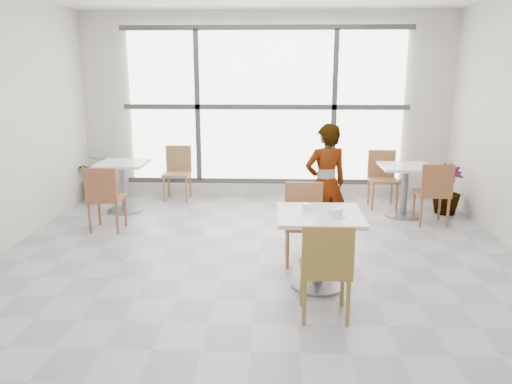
{
  "coord_description": "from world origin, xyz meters",
  "views": [
    {
      "loc": [
        0.18,
        -4.67,
        2.07
      ],
      "look_at": [
        0.0,
        -0.3,
        1.0
      ],
      "focal_mm": 34.86,
      "sensor_mm": 36.0,
      "label": 1
    }
  ],
  "objects_px": {
    "chair_far": "(304,217)",
    "person": "(326,184)",
    "bg_chair_right_near": "(434,190)",
    "main_table": "(319,236)",
    "bg_table_right": "(405,183)",
    "bg_chair_left_far": "(178,169)",
    "oatmeal_bowl": "(334,212)",
    "bg_table_left": "(123,180)",
    "bg_chair_left_near": "(104,195)",
    "plant_right": "(447,189)",
    "chair_near": "(326,265)",
    "coffee_cup": "(306,207)",
    "bg_chair_right_far": "(382,175)"
  },
  "relations": [
    {
      "from": "chair_far",
      "to": "person",
      "type": "relative_size",
      "value": 0.59
    },
    {
      "from": "chair_far",
      "to": "bg_chair_right_near",
      "type": "height_order",
      "value": "same"
    },
    {
      "from": "main_table",
      "to": "bg_table_right",
      "type": "distance_m",
      "value": 2.89
    },
    {
      "from": "main_table",
      "to": "bg_chair_left_far",
      "type": "bearing_deg",
      "value": 120.96
    },
    {
      "from": "chair_far",
      "to": "oatmeal_bowl",
      "type": "relative_size",
      "value": 4.14
    },
    {
      "from": "bg_table_left",
      "to": "person",
      "type": "bearing_deg",
      "value": -23.55
    },
    {
      "from": "bg_table_right",
      "to": "bg_chair_left_near",
      "type": "bearing_deg",
      "value": -167.75
    },
    {
      "from": "oatmeal_bowl",
      "to": "bg_chair_right_near",
      "type": "height_order",
      "value": "bg_chair_right_near"
    },
    {
      "from": "person",
      "to": "plant_right",
      "type": "height_order",
      "value": "person"
    },
    {
      "from": "bg_chair_right_near",
      "to": "plant_right",
      "type": "distance_m",
      "value": 0.73
    },
    {
      "from": "bg_chair_right_near",
      "to": "plant_right",
      "type": "bearing_deg",
      "value": -122.14
    },
    {
      "from": "chair_near",
      "to": "chair_far",
      "type": "height_order",
      "value": "same"
    },
    {
      "from": "bg_table_left",
      "to": "bg_chair_right_near",
      "type": "distance_m",
      "value": 4.45
    },
    {
      "from": "person",
      "to": "coffee_cup",
      "type": "bearing_deg",
      "value": 57.91
    },
    {
      "from": "bg_table_left",
      "to": "plant_right",
      "type": "height_order",
      "value": "bg_table_left"
    },
    {
      "from": "coffee_cup",
      "to": "oatmeal_bowl",
      "type": "bearing_deg",
      "value": -37.52
    },
    {
      "from": "bg_table_left",
      "to": "bg_chair_left_near",
      "type": "xyz_separation_m",
      "value": [
        0.05,
        -0.97,
        0.01
      ]
    },
    {
      "from": "person",
      "to": "chair_near",
      "type": "bearing_deg",
      "value": 66.68
    },
    {
      "from": "chair_near",
      "to": "coffee_cup",
      "type": "height_order",
      "value": "chair_near"
    },
    {
      "from": "person",
      "to": "main_table",
      "type": "bearing_deg",
      "value": 63.93
    },
    {
      "from": "main_table",
      "to": "coffee_cup",
      "type": "relative_size",
      "value": 5.03
    },
    {
      "from": "bg_chair_left_far",
      "to": "bg_chair_right_far",
      "type": "height_order",
      "value": "same"
    },
    {
      "from": "oatmeal_bowl",
      "to": "bg_table_left",
      "type": "distance_m",
      "value": 3.9
    },
    {
      "from": "main_table",
      "to": "chair_near",
      "type": "distance_m",
      "value": 0.68
    },
    {
      "from": "bg_chair_left_far",
      "to": "oatmeal_bowl",
      "type": "bearing_deg",
      "value": -58.14
    },
    {
      "from": "main_table",
      "to": "bg_chair_left_near",
      "type": "distance_m",
      "value": 3.1
    },
    {
      "from": "oatmeal_bowl",
      "to": "plant_right",
      "type": "bearing_deg",
      "value": 54.34
    },
    {
      "from": "bg_table_left",
      "to": "bg_chair_left_near",
      "type": "relative_size",
      "value": 0.86
    },
    {
      "from": "person",
      "to": "plant_right",
      "type": "relative_size",
      "value": 1.98
    },
    {
      "from": "chair_near",
      "to": "main_table",
      "type": "bearing_deg",
      "value": -89.62
    },
    {
      "from": "coffee_cup",
      "to": "bg_chair_left_near",
      "type": "bearing_deg",
      "value": 149.14
    },
    {
      "from": "bg_table_left",
      "to": "bg_chair_right_far",
      "type": "relative_size",
      "value": 0.86
    },
    {
      "from": "chair_near",
      "to": "bg_chair_right_near",
      "type": "bearing_deg",
      "value": -122.07
    },
    {
      "from": "chair_far",
      "to": "bg_chair_left_near",
      "type": "relative_size",
      "value": 1.0
    },
    {
      "from": "plant_right",
      "to": "bg_chair_right_near",
      "type": "bearing_deg",
      "value": -122.14
    },
    {
      "from": "oatmeal_bowl",
      "to": "chair_far",
      "type": "bearing_deg",
      "value": 106.47
    },
    {
      "from": "oatmeal_bowl",
      "to": "bg_chair_right_near",
      "type": "bearing_deg",
      "value": 53.4
    },
    {
      "from": "bg_chair_left_far",
      "to": "bg_table_right",
      "type": "bearing_deg",
      "value": -14.34
    },
    {
      "from": "bg_table_right",
      "to": "bg_chair_left_far",
      "type": "height_order",
      "value": "bg_chair_left_far"
    },
    {
      "from": "oatmeal_bowl",
      "to": "bg_chair_left_far",
      "type": "bearing_deg",
      "value": 121.86
    },
    {
      "from": "chair_near",
      "to": "bg_chair_left_far",
      "type": "height_order",
      "value": "same"
    },
    {
      "from": "main_table",
      "to": "oatmeal_bowl",
      "type": "height_order",
      "value": "oatmeal_bowl"
    },
    {
      "from": "coffee_cup",
      "to": "bg_chair_right_near",
      "type": "height_order",
      "value": "bg_chair_right_near"
    },
    {
      "from": "plant_right",
      "to": "coffee_cup",
      "type": "bearing_deg",
      "value": -130.92
    },
    {
      "from": "chair_far",
      "to": "plant_right",
      "type": "height_order",
      "value": "chair_far"
    },
    {
      "from": "chair_far",
      "to": "oatmeal_bowl",
      "type": "distance_m",
      "value": 0.88
    },
    {
      "from": "bg_chair_left_near",
      "to": "bg_chair_right_near",
      "type": "xyz_separation_m",
      "value": [
        4.37,
        0.44,
        0.0
      ]
    },
    {
      "from": "chair_far",
      "to": "bg_chair_right_far",
      "type": "xyz_separation_m",
      "value": [
        1.34,
        2.33,
        0.0
      ]
    },
    {
      "from": "coffee_cup",
      "to": "plant_right",
      "type": "relative_size",
      "value": 0.21
    },
    {
      "from": "bg_table_right",
      "to": "plant_right",
      "type": "relative_size",
      "value": 1.01
    }
  ]
}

